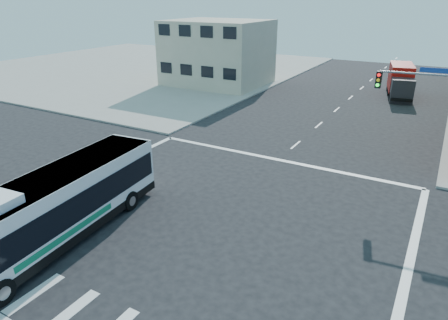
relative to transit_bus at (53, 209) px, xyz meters
The scene contains 6 objects.
ground 7.45m from the transit_bus, 45.13° to the left, with size 120.00×120.00×0.00m, color black.
sidewalk_nw 50.07m from the transit_bus, 126.69° to the left, with size 50.00×50.00×0.15m, color gray.
building_west 37.14m from the transit_bus, 108.75° to the left, with size 12.06×10.06×8.00m.
signal_mast_ne 21.43m from the transit_bus, 47.99° to the left, with size 7.91×1.13×8.07m.
transit_bus is the anchor object (origin of this frame).
box_truck 40.55m from the transit_bus, 76.07° to the left, with size 3.76×8.18×3.55m.
Camera 1 is at (9.55, -15.12, 10.74)m, focal length 32.00 mm.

